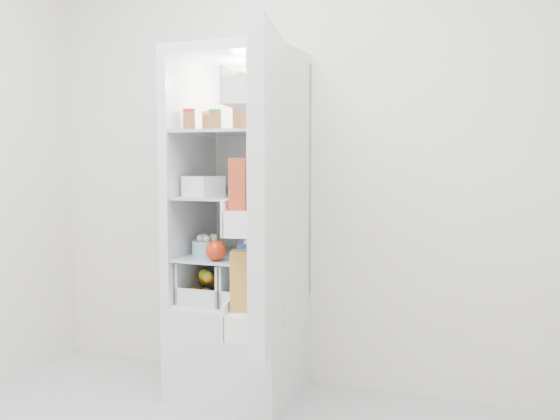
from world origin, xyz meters
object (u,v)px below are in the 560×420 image
at_px(refrigerator, 242,268).
at_px(fridge_door, 261,196).
at_px(red_cabbage, 252,241).
at_px(mushroom_bowl, 208,248).

height_order(refrigerator, fridge_door, refrigerator).
relative_size(refrigerator, fridge_door, 1.38).
bearing_deg(refrigerator, red_cabbage, -40.83).
relative_size(refrigerator, red_cabbage, 11.88).
bearing_deg(fridge_door, refrigerator, 17.06).
distance_m(red_cabbage, mushroom_bowl, 0.24).
distance_m(mushroom_bowl, fridge_door, 0.77).
bearing_deg(mushroom_bowl, refrigerator, 44.19).
bearing_deg(red_cabbage, mushroom_bowl, -166.30).
bearing_deg(red_cabbage, fridge_door, -63.03).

